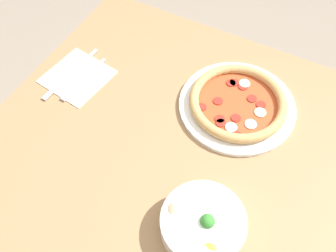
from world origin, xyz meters
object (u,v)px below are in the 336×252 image
object	(u,v)px
bowl	(203,223)
knife	(74,71)
pizza	(238,103)
fork	(85,78)

from	to	relation	value
bowl	knife	distance (m)	0.58
pizza	fork	world-z (taller)	pizza
bowl	fork	size ratio (longest dim) A/B	1.00
pizza	fork	xyz separation A→B (m)	(0.42, 0.11, -0.01)
fork	pizza	bearing A→B (deg)	110.07
bowl	pizza	bearing A→B (deg)	-80.45
fork	knife	xyz separation A→B (m)	(0.04, -0.01, -0.00)
pizza	fork	bearing A→B (deg)	14.62
pizza	bowl	bearing A→B (deg)	99.55
bowl	fork	xyz separation A→B (m)	(0.48, -0.24, -0.03)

